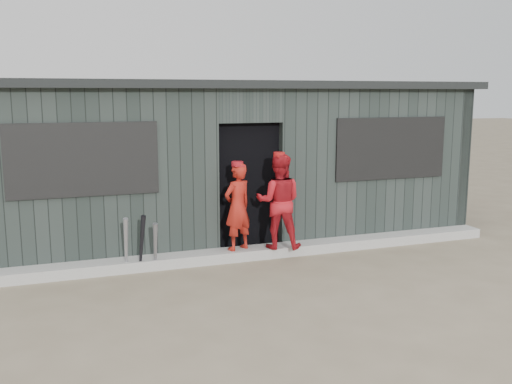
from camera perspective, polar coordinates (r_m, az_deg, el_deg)
name	(u,v)px	position (r m, az deg, el deg)	size (l,w,h in m)	color
ground	(306,298)	(7.02, 5.04, -10.47)	(80.00, 80.00, 0.00)	#6F614C
curb	(256,252)	(8.60, -0.05, -6.07)	(8.00, 0.36, 0.15)	#999894
bat_left	(126,245)	(7.93, -12.87, -5.21)	(0.07, 0.07, 0.83)	#94949C
bat_mid	(155,247)	(7.98, -10.04, -5.40)	(0.07, 0.07, 0.72)	slate
bat_right	(142,244)	(7.95, -11.37, -5.09)	(0.07, 0.07, 0.82)	black
player_red_left	(238,207)	(8.34, -1.85, -1.49)	(0.47, 0.31, 1.29)	#9F1D13
player_red_right	(279,201)	(8.43, 2.29, -0.94)	(0.69, 0.53, 1.41)	#A8141C
player_grey_back	(258,209)	(9.19, 0.21, -1.68)	(0.58, 0.38, 1.19)	#B2B2B2
dugout	(223,160)	(9.94, -3.32, 3.21)	(8.30, 3.30, 2.62)	black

